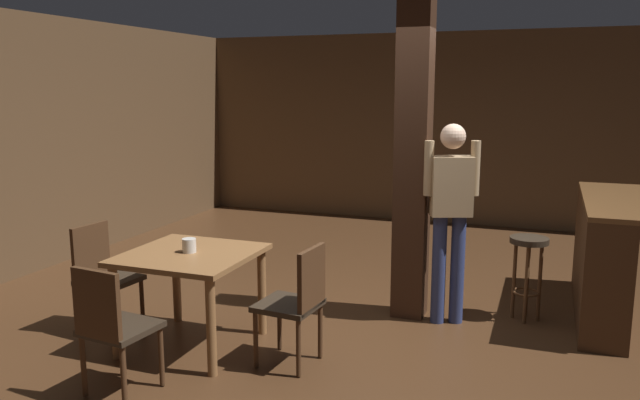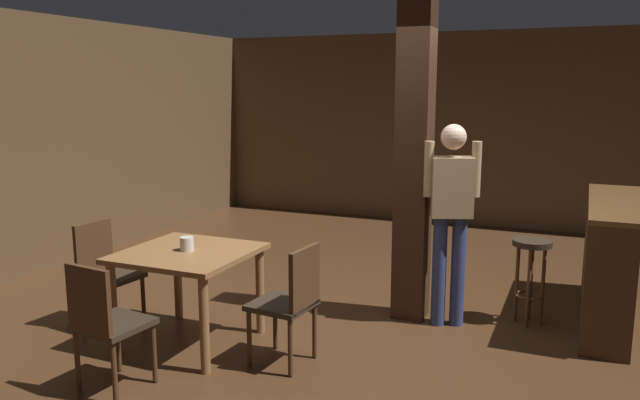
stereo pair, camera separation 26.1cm
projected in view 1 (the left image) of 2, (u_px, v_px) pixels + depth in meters
ground_plane at (373, 330)px, 5.26m from camera, size 10.80×10.80×0.00m
wall_back at (457, 129)px, 9.16m from camera, size 8.00×0.10×2.80m
pillar at (413, 160)px, 5.37m from camera, size 0.28×0.28×2.80m
dining_table at (191, 268)px, 4.83m from camera, size 0.96×0.96×0.76m
chair_south at (112, 324)px, 4.03m from camera, size 0.47×0.47×0.89m
chair_east at (297, 299)px, 4.51m from camera, size 0.46×0.46×0.89m
chair_west at (102, 272)px, 5.15m from camera, size 0.46×0.46×0.89m
napkin_cup at (189, 245)px, 4.80m from camera, size 0.11×0.11×0.11m
standing_person at (450, 209)px, 5.25m from camera, size 0.47×0.31×1.72m
bar_counter at (601, 256)px, 5.53m from camera, size 0.56×1.87×1.06m
bar_stool_near at (528, 259)px, 5.40m from camera, size 0.33×0.33×0.74m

